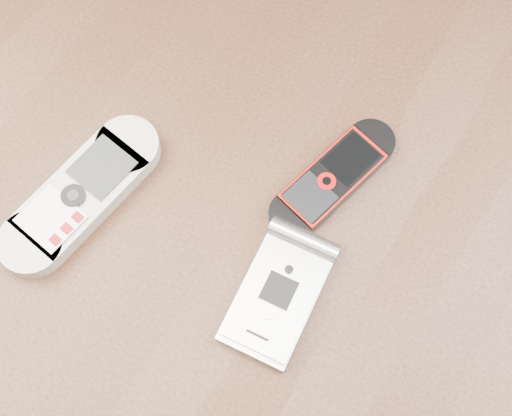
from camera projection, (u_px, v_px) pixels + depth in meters
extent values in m
plane|color=#472B19|center=(254.00, 353.00, 1.29)|extent=(4.00, 4.00, 0.00)
cube|color=black|center=(251.00, 216.00, 0.61)|extent=(1.20, 0.80, 0.03)
cube|color=beige|center=(81.00, 194.00, 0.58)|extent=(0.07, 0.17, 0.02)
cube|color=black|center=(333.00, 178.00, 0.59)|extent=(0.07, 0.14, 0.01)
cube|color=silver|center=(277.00, 296.00, 0.56)|extent=(0.07, 0.12, 0.02)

